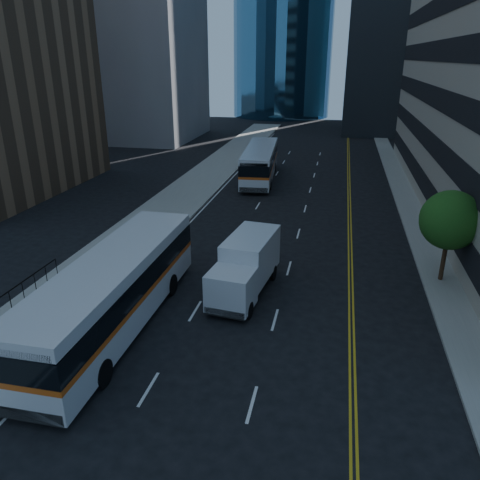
{
  "coord_description": "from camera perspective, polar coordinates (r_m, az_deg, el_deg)",
  "views": [
    {
      "loc": [
        2.91,
        -17.42,
        11.78
      ],
      "look_at": [
        -1.84,
        4.93,
        2.8
      ],
      "focal_mm": 35.0,
      "sensor_mm": 36.0,
      "label": 1
    }
  ],
  "objects": [
    {
      "name": "bus_rear",
      "position": [
        48.13,
        2.46,
        9.47
      ],
      "size": [
        3.78,
        12.93,
        3.29
      ],
      "rotation": [
        0.0,
        0.0,
        0.08
      ],
      "color": "silver",
      "rests_on": "ground"
    },
    {
      "name": "street_tree",
      "position": [
        27.38,
        24.26,
        2.21
      ],
      "size": [
        3.2,
        3.2,
        5.1
      ],
      "color": "#332114",
      "rests_on": "sidewalk_east"
    },
    {
      "name": "sidewalk_west",
      "position": [
        46.0,
        -5.4,
        6.62
      ],
      "size": [
        5.0,
        90.0,
        0.15
      ],
      "primitive_type": "cube",
      "color": "gray",
      "rests_on": "ground"
    },
    {
      "name": "sidewalk_east",
      "position": [
        44.42,
        19.5,
        4.94
      ],
      "size": [
        2.0,
        90.0,
        0.15
      ],
      "primitive_type": "cube",
      "color": "gray",
      "rests_on": "ground"
    },
    {
      "name": "box_truck",
      "position": [
        24.48,
        0.71,
        -3.18
      ],
      "size": [
        2.88,
        6.44,
        2.98
      ],
      "rotation": [
        0.0,
        0.0,
        -0.12
      ],
      "color": "silver",
      "rests_on": "ground"
    },
    {
      "name": "midrise_west",
      "position": [
        76.2,
        -13.26,
        25.26
      ],
      "size": [
        18.0,
        18.0,
        35.0
      ],
      "primitive_type": "cube",
      "color": "gray",
      "rests_on": "ground"
    },
    {
      "name": "bus_front",
      "position": [
        22.07,
        -15.07,
        -5.96
      ],
      "size": [
        3.02,
        13.43,
        3.46
      ],
      "rotation": [
        0.0,
        0.0,
        -0.0
      ],
      "color": "silver",
      "rests_on": "ground"
    },
    {
      "name": "ground",
      "position": [
        21.23,
        2.14,
        -12.27
      ],
      "size": [
        160.0,
        160.0,
        0.0
      ],
      "primitive_type": "plane",
      "color": "black",
      "rests_on": "ground"
    }
  ]
}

